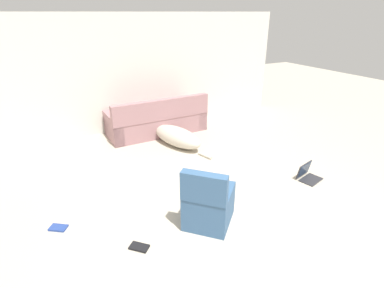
% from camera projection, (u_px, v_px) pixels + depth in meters
% --- Properties ---
extents(ground_plane, '(20.00, 20.00, 0.00)m').
position_uv_depth(ground_plane, '(262.00, 249.00, 3.32)').
color(ground_plane, '#BCB29E').
extents(wall_back, '(7.15, 0.06, 2.42)m').
position_uv_depth(wall_back, '(133.00, 74.00, 6.33)').
color(wall_back, silver).
rests_on(wall_back, ground_plane).
extents(couch, '(2.08, 0.85, 0.82)m').
position_uv_depth(couch, '(157.00, 121.00, 6.41)').
color(couch, '#A3757A').
rests_on(couch, ground_plane).
extents(dog, '(0.78, 1.70, 0.36)m').
position_uv_depth(dog, '(175.00, 136.00, 5.89)').
color(dog, beige).
rests_on(dog, ground_plane).
extents(cat, '(0.56, 0.34, 0.17)m').
position_uv_depth(cat, '(197.00, 179.00, 4.55)').
color(cat, gray).
rests_on(cat, ground_plane).
extents(laptop_open, '(0.41, 0.36, 0.25)m').
position_uv_depth(laptop_open, '(307.00, 174.00, 4.70)').
color(laptop_open, '#2D2D33').
rests_on(laptop_open, ground_plane).
extents(book_blue, '(0.24, 0.22, 0.02)m').
position_uv_depth(book_blue, '(58.00, 228.00, 3.63)').
color(book_blue, '#28428E').
rests_on(book_blue, ground_plane).
extents(book_black, '(0.23, 0.24, 0.02)m').
position_uv_depth(book_black, '(139.00, 247.00, 3.33)').
color(book_black, black).
rests_on(book_black, ground_plane).
extents(side_chair, '(0.80, 0.80, 0.81)m').
position_uv_depth(side_chair, '(208.00, 203.00, 3.63)').
color(side_chair, '#385B84').
rests_on(side_chair, ground_plane).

